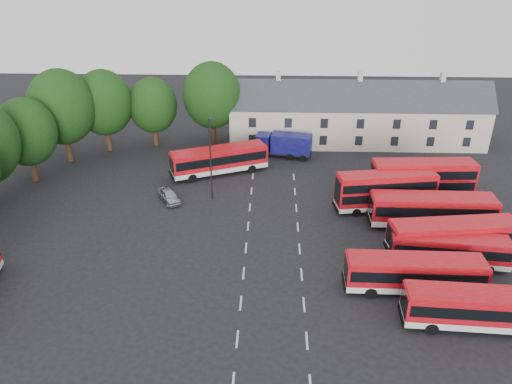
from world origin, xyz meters
TOP-DOWN VIEW (x-y plane):
  - ground at (0.00, 0.00)m, footprint 140.00×140.00m
  - lane_markings at (2.50, 2.00)m, footprint 5.15×33.80m
  - treeline at (-20.74, 19.36)m, footprint 29.92×32.59m
  - terrace_houses at (14.00, 30.00)m, footprint 35.70×7.13m
  - bus_row_a at (17.61, -8.07)m, footprint 11.01×3.16m
  - bus_row_b at (13.91, -3.91)m, footprint 11.05×2.71m
  - bus_row_c at (17.92, -0.04)m, footprint 10.22×3.36m
  - bus_row_d at (18.76, 1.71)m, footprint 11.85×4.09m
  - bus_row_e at (18.21, 6.56)m, footprint 12.14×3.00m
  - bus_dd_south at (14.26, 9.96)m, footprint 10.61×3.94m
  - bus_dd_north at (18.77, 12.60)m, footprint 11.19×3.19m
  - bus_north at (-4.14, 18.67)m, footprint 11.88×7.11m
  - box_truck at (3.93, 24.40)m, footprint 7.57×3.70m
  - silver_car at (-8.93, 11.12)m, footprint 3.39×4.15m
  - lamppost at (-4.25, 11.79)m, footprint 0.65×0.26m

SIDE VIEW (x-z plane):
  - ground at x=0.00m, z-range 0.00..0.00m
  - lane_markings at x=2.50m, z-range 0.00..0.01m
  - silver_car at x=-8.93m, z-range 0.00..1.33m
  - bus_row_c at x=17.92m, z-range 0.29..3.12m
  - box_truck at x=3.93m, z-range 0.20..3.37m
  - bus_row_a at x=17.61m, z-range 0.31..3.39m
  - bus_row_b at x=13.91m, z-range 0.31..3.43m
  - bus_row_d at x=18.76m, z-range 0.33..3.61m
  - bus_north at x=-4.14m, z-range 0.34..3.67m
  - bus_row_e at x=18.21m, z-range 0.35..3.77m
  - bus_dd_south at x=14.26m, z-range 0.30..4.55m
  - bus_dd_north at x=18.77m, z-range 0.32..4.85m
  - terrace_houses at x=14.00m, z-range -1.17..8.89m
  - lamppost at x=-4.25m, z-range 0.32..9.69m
  - treeline at x=-20.74m, z-range 0.68..12.69m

